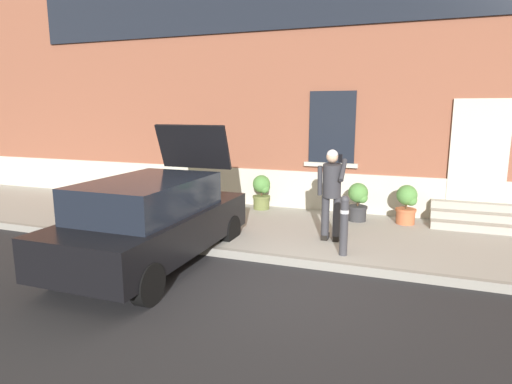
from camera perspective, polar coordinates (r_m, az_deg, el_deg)
The scene contains 12 objects.
ground_plane at distance 6.68m, azimuth 2.11°, elevation -12.27°, with size 80.00×80.00×0.00m, color #232326.
sidewalk at distance 9.21m, azimuth 7.58°, elevation -5.29°, with size 24.00×3.60×0.15m, color #99968E.
curb_edge at distance 7.49m, azimuth 4.38°, elevation -9.06°, with size 24.00×0.12×0.15m, color gray.
building_facade at distance 11.34m, azimuth 11.00°, elevation 16.27°, with size 24.00×1.52×7.50m.
entrance_stoop at distance 10.41m, azimuth 26.91°, elevation -3.02°, with size 1.78×0.96×0.48m.
hatchback_car_black at distance 7.49m, azimuth -13.44°, elevation -3.52°, with size 1.80×4.07×2.34m.
bollard_near_person at distance 7.51m, azimuth 11.56°, elevation -4.08°, with size 0.15×0.15×1.04m.
person_on_phone at distance 8.19m, azimuth 9.96°, elevation 0.36°, with size 0.51×0.47×1.75m.
planter_cream at distance 11.75m, azimuth -10.53°, elevation 0.80°, with size 0.44×0.44×0.86m.
planter_olive at distance 10.80m, azimuth 0.76°, elevation 0.11°, with size 0.44×0.44×0.86m.
planter_charcoal at distance 9.93m, azimuth 13.34°, elevation -1.15°, with size 0.44×0.44×0.86m.
planter_terracotta at distance 9.96m, azimuth 19.28°, elevation -1.43°, with size 0.44×0.44×0.86m.
Camera 1 is at (1.90, -5.84, 2.63)m, focal length 30.29 mm.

